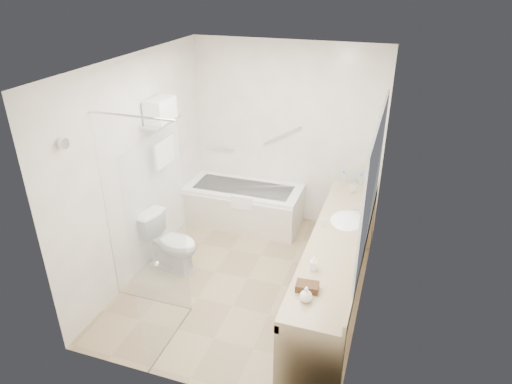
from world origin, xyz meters
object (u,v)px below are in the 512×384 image
(bathtub, at_px, (244,205))
(water_bottle_left, at_px, (343,179))
(vanity_counter, at_px, (337,256))
(amenity_basket, at_px, (307,287))
(toilet, at_px, (171,243))

(bathtub, relative_size, water_bottle_left, 8.03)
(vanity_counter, height_order, amenity_basket, vanity_counter)
(amenity_basket, bearing_deg, bathtub, 121.64)
(vanity_counter, xyz_separation_m, amenity_basket, (-0.12, -0.89, 0.24))
(vanity_counter, relative_size, water_bottle_left, 13.56)
(bathtub, bearing_deg, amenity_basket, -58.36)
(toilet, distance_m, amenity_basket, 2.16)
(water_bottle_left, bearing_deg, vanity_counter, -82.98)
(bathtub, distance_m, water_bottle_left, 1.53)
(bathtub, xyz_separation_m, amenity_basket, (1.41, -2.28, 0.61))
(vanity_counter, xyz_separation_m, toilet, (-1.97, 0.08, -0.30))
(amenity_basket, distance_m, water_bottle_left, 2.14)
(amenity_basket, bearing_deg, water_bottle_left, 90.95)
(toilet, xyz_separation_m, amenity_basket, (1.86, -0.98, 0.54))
(vanity_counter, relative_size, amenity_basket, 14.08)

